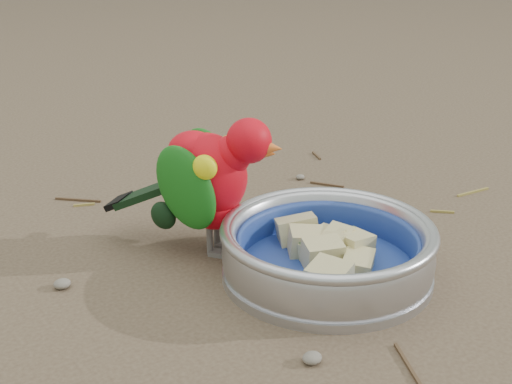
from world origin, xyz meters
TOP-DOWN VIEW (x-y plane):
  - ground at (0.00, 0.00)m, footprint 60.00×60.00m
  - food_bowl at (0.09, 0.07)m, footprint 0.23×0.23m
  - bowl_wall at (0.09, 0.07)m, footprint 0.23×0.23m
  - fruit_wedges at (0.09, 0.07)m, footprint 0.14×0.14m
  - lory_parrot at (0.03, 0.20)m, footprint 0.19×0.21m
  - ground_debris at (0.00, 0.01)m, footprint 0.90×0.80m

SIDE VIEW (x-z plane):
  - ground at x=0.00m, z-range 0.00..0.00m
  - ground_debris at x=0.00m, z-range 0.00..0.01m
  - food_bowl at x=0.09m, z-range 0.00..0.02m
  - fruit_wedges at x=0.09m, z-range 0.02..0.05m
  - bowl_wall at x=0.09m, z-range 0.02..0.06m
  - lory_parrot at x=0.03m, z-range 0.00..0.16m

